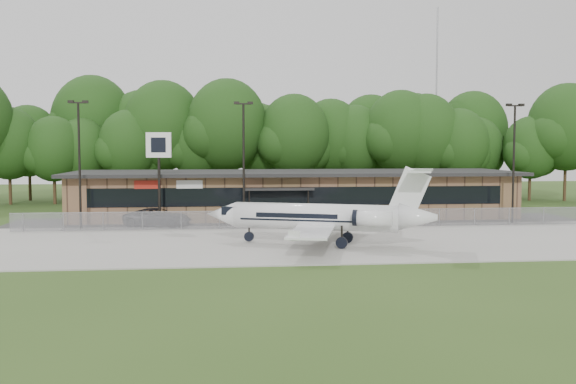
{
  "coord_description": "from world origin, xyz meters",
  "views": [
    {
      "loc": [
        -7.0,
        -35.77,
        6.63
      ],
      "look_at": [
        -1.85,
        12.0,
        3.19
      ],
      "focal_mm": 40.0,
      "sensor_mm": 36.0,
      "label": 1
    }
  ],
  "objects": [
    {
      "name": "parking_lot",
      "position": [
        0.0,
        19.5,
        0.03
      ],
      "size": [
        50.0,
        9.0,
        0.06
      ],
      "primitive_type": "cube",
      "color": "#383835",
      "rests_on": "ground"
    },
    {
      "name": "light_pole_right",
      "position": [
        18.0,
        16.5,
        5.98
      ],
      "size": [
        1.55,
        0.3,
        10.23
      ],
      "color": "black",
      "rests_on": "ground"
    },
    {
      "name": "treeline",
      "position": [
        0.0,
        42.0,
        7.5
      ],
      "size": [
        72.0,
        12.0,
        15.0
      ],
      "primitive_type": null,
      "color": "#1E3510",
      "rests_on": "ground"
    },
    {
      "name": "business_jet",
      "position": [
        -0.13,
        5.89,
        1.89
      ],
      "size": [
        15.47,
        13.83,
        5.28
      ],
      "rotation": [
        0.0,
        0.0,
        -0.36
      ],
      "color": "white",
      "rests_on": "ground"
    },
    {
      "name": "light_pole_left",
      "position": [
        -18.0,
        16.5,
        5.98
      ],
      "size": [
        1.55,
        0.3,
        10.23
      ],
      "color": "black",
      "rests_on": "ground"
    },
    {
      "name": "ground",
      "position": [
        0.0,
        0.0,
        0.0
      ],
      "size": [
        160.0,
        160.0,
        0.0
      ],
      "primitive_type": "plane",
      "color": "#304C1B",
      "rests_on": "ground"
    },
    {
      "name": "apron",
      "position": [
        0.0,
        8.0,
        0.04
      ],
      "size": [
        64.0,
        18.0,
        0.08
      ],
      "primitive_type": "cube",
      "color": "#9E9B93",
      "rests_on": "ground"
    },
    {
      "name": "pole_sign",
      "position": [
        -11.83,
        16.8,
        5.92
      ],
      "size": [
        2.04,
        0.48,
        7.74
      ],
      "rotation": [
        0.0,
        0.0,
        -0.13
      ],
      "color": "black",
      "rests_on": "ground"
    },
    {
      "name": "radio_mast",
      "position": [
        22.0,
        48.0,
        12.5
      ],
      "size": [
        0.2,
        0.2,
        25.0
      ],
      "primitive_type": "cylinder",
      "color": "gray",
      "rests_on": "ground"
    },
    {
      "name": "terminal",
      "position": [
        -0.0,
        23.94,
        2.18
      ],
      "size": [
        41.0,
        11.65,
        4.3
      ],
      "color": "brown",
      "rests_on": "ground"
    },
    {
      "name": "fence",
      "position": [
        0.0,
        15.0,
        0.78
      ],
      "size": [
        46.0,
        0.04,
        1.52
      ],
      "color": "gray",
      "rests_on": "ground"
    },
    {
      "name": "suv",
      "position": [
        -12.04,
        17.54,
        0.76
      ],
      "size": [
        5.92,
        3.72,
        1.53
      ],
      "primitive_type": "imported",
      "rotation": [
        0.0,
        0.0,
        1.34
      ],
      "color": "#313033",
      "rests_on": "ground"
    },
    {
      "name": "light_pole_mid",
      "position": [
        -5.0,
        16.5,
        5.98
      ],
      "size": [
        1.55,
        0.3,
        10.23
      ],
      "color": "black",
      "rests_on": "ground"
    }
  ]
}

